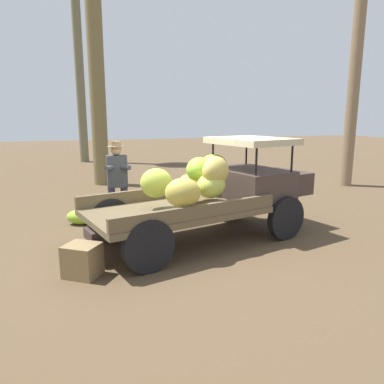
# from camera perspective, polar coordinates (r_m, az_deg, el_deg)

# --- Properties ---
(ground_plane) EXTENTS (60.00, 60.00, 0.00)m
(ground_plane) POSITION_cam_1_polar(r_m,az_deg,el_deg) (6.88, -2.21, -7.40)
(ground_plane) COLOR brown
(truck) EXTENTS (4.65, 2.59, 1.84)m
(truck) POSITION_cam_1_polar(r_m,az_deg,el_deg) (6.85, 4.41, 0.44)
(truck) COLOR #3F312D
(truck) RESTS_ON ground
(farmer) EXTENTS (0.53, 0.46, 1.76)m
(farmer) POSITION_cam_1_polar(r_m,az_deg,el_deg) (7.64, -11.53, 2.06)
(farmer) COLOR #41384F
(farmer) RESTS_ON ground
(wooden_crate) EXTENTS (0.62, 0.60, 0.47)m
(wooden_crate) POSITION_cam_1_polar(r_m,az_deg,el_deg) (5.55, -16.66, -10.13)
(wooden_crate) COLOR olive
(wooden_crate) RESTS_ON ground
(loose_banana_bunch) EXTENTS (0.73, 0.58, 0.33)m
(loose_banana_bunch) POSITION_cam_1_polar(r_m,az_deg,el_deg) (8.13, -16.78, -3.72)
(loose_banana_bunch) COLOR #8FC130
(loose_banana_bunch) RESTS_ON ground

